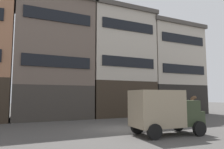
{
  "coord_description": "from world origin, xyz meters",
  "views": [
    {
      "loc": [
        -6.86,
        -13.14,
        2.29
      ],
      "look_at": [
        0.26,
        2.0,
        4.01
      ],
      "focal_mm": 33.6,
      "sensor_mm": 36.0,
      "label": 1
    }
  ],
  "objects": [
    {
      "name": "building_center_left",
      "position": [
        -3.23,
        9.99,
        6.33
      ],
      "size": [
        8.02,
        7.33,
        12.59
      ],
      "color": "#38332D",
      "rests_on": "ground_plane"
    },
    {
      "name": "pedestrian_officer",
      "position": [
        11.83,
        4.84,
        0.98
      ],
      "size": [
        0.49,
        0.49,
        1.79
      ],
      "color": "black",
      "rests_on": "ground_plane"
    },
    {
      "name": "building_far_right",
      "position": [
        12.44,
        9.99,
        5.99
      ],
      "size": [
        8.49,
        7.33,
        11.91
      ],
      "color": "black",
      "rests_on": "ground_plane"
    },
    {
      "name": "delivery_truck_near",
      "position": [
        1.33,
        -3.1,
        1.42
      ],
      "size": [
        4.46,
        2.4,
        2.62
      ],
      "color": "#2D3823",
      "rests_on": "ground_plane"
    },
    {
      "name": "ground_plane",
      "position": [
        0.0,
        0.0,
        0.0
      ],
      "size": [
        120.0,
        120.0,
        0.0
      ],
      "primitive_type": "plane",
      "color": "#4C4947"
    },
    {
      "name": "building_center_right",
      "position": [
        4.49,
        9.99,
        6.33
      ],
      "size": [
        8.11,
        7.33,
        12.59
      ],
      "color": "#33281E",
      "rests_on": "ground_plane"
    },
    {
      "name": "draft_horse",
      "position": [
        7.21,
        1.06,
        1.27
      ],
      "size": [
        2.35,
        0.72,
        2.3
      ],
      "color": "#513823",
      "rests_on": "ground_plane"
    },
    {
      "name": "cargo_wagon",
      "position": [
        4.26,
        1.05,
        1.15
      ],
      "size": [
        3.0,
        1.71,
        1.98
      ],
      "color": "brown",
      "rests_on": "ground_plane"
    }
  ]
}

